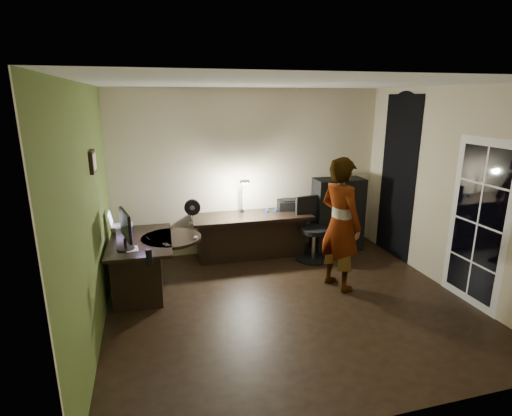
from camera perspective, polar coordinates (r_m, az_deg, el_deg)
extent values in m
cube|color=black|center=(5.28, 4.69, -13.45)|extent=(4.50, 4.00, 0.01)
cube|color=silver|center=(4.63, 5.46, 17.40)|extent=(4.50, 4.00, 0.01)
cube|color=beige|center=(6.65, -0.92, 5.12)|extent=(4.50, 0.01, 2.70)
cube|color=beige|center=(3.07, 18.12, -8.20)|extent=(4.50, 0.01, 2.70)
cube|color=beige|center=(4.54, -22.76, -1.01)|extent=(0.01, 4.00, 2.70)
cube|color=beige|center=(5.93, 25.99, 2.28)|extent=(0.01, 4.00, 2.70)
cube|color=#4F6527|center=(4.54, -22.57, -1.00)|extent=(0.00, 4.00, 2.70)
cube|color=black|center=(6.82, 19.60, 4.06)|extent=(0.01, 0.90, 2.60)
cube|color=white|center=(5.60, 29.11, -2.01)|extent=(0.02, 0.92, 2.10)
cube|color=black|center=(4.87, -22.33, 6.13)|extent=(0.04, 0.30, 0.25)
cube|color=black|center=(5.60, -15.91, -7.96)|extent=(0.84, 1.32, 0.75)
cube|color=black|center=(6.54, -0.61, -4.05)|extent=(1.94, 0.71, 0.72)
cube|color=black|center=(6.96, 11.58, -0.90)|extent=(0.84, 0.44, 1.24)
cube|color=silver|center=(5.80, -18.59, -2.90)|extent=(0.31, 0.28, 0.10)
cube|color=silver|center=(5.76, -18.72, -1.42)|extent=(0.30, 0.28, 0.21)
cube|color=black|center=(5.13, -18.25, -3.78)|extent=(0.23, 0.55, 0.35)
ellipsoid|color=silver|center=(5.36, -8.61, -4.15)|extent=(0.08, 0.10, 0.03)
cube|color=black|center=(5.19, -12.66, -5.14)|extent=(0.11, 0.14, 0.01)
cube|color=black|center=(5.48, -15.17, -4.20)|extent=(0.05, 0.14, 0.01)
cylinder|color=black|center=(4.61, -15.02, -6.79)|extent=(0.07, 0.07, 0.18)
cube|color=silver|center=(5.16, -17.27, -5.62)|extent=(0.16, 0.21, 0.01)
cube|color=black|center=(6.07, -9.05, -0.48)|extent=(0.27, 0.18, 0.38)
cube|color=navy|center=(6.61, 2.18, -0.27)|extent=(0.20, 0.10, 0.09)
cube|color=black|center=(6.77, 4.93, 0.47)|extent=(0.46, 0.39, 0.18)
cube|color=black|center=(6.51, -2.05, 1.91)|extent=(0.22, 0.32, 0.62)
cube|color=black|center=(6.46, 8.29, -3.09)|extent=(0.65, 0.65, 1.01)
imported|color=#D8A88C|center=(5.46, 11.96, -2.30)|extent=(0.62, 0.76, 1.82)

